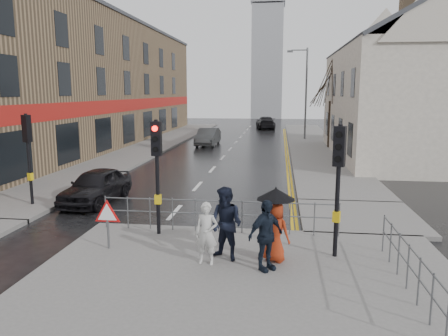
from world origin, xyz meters
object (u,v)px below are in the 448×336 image
(car_parked, at_px, (96,186))
(car_mid, at_px, (208,137))
(pedestrian_d, at_px, (266,235))
(pedestrian_a, at_px, (206,233))
(pedestrian_b, at_px, (226,224))
(pedestrian_with_umbrella, at_px, (275,220))

(car_parked, height_order, car_mid, car_mid)
(pedestrian_d, bearing_deg, pedestrian_a, 129.65)
(car_parked, relative_size, car_mid, 0.92)
(pedestrian_d, relative_size, car_mid, 0.40)
(pedestrian_b, bearing_deg, pedestrian_d, 0.33)
(car_parked, distance_m, car_mid, 19.16)
(car_mid, bearing_deg, pedestrian_a, -79.47)
(pedestrian_a, bearing_deg, pedestrian_with_umbrella, 17.93)
(car_parked, bearing_deg, pedestrian_a, -43.24)
(pedestrian_d, xyz_separation_m, car_parked, (-6.83, 6.11, -0.32))
(pedestrian_b, relative_size, pedestrian_d, 1.09)
(car_parked, bearing_deg, pedestrian_b, -39.34)
(pedestrian_with_umbrella, relative_size, car_parked, 0.47)
(pedestrian_b, height_order, car_mid, pedestrian_b)
(pedestrian_b, xyz_separation_m, pedestrian_with_umbrella, (1.22, 0.05, 0.14))
(pedestrian_with_umbrella, relative_size, pedestrian_d, 1.09)
(pedestrian_d, bearing_deg, pedestrian_with_umbrella, 27.15)
(pedestrian_a, height_order, pedestrian_d, pedestrian_d)
(pedestrian_with_umbrella, bearing_deg, car_parked, 141.90)
(pedestrian_b, height_order, car_parked, pedestrian_b)
(pedestrian_a, xyz_separation_m, car_mid, (-4.08, 25.02, -0.20))
(pedestrian_with_umbrella, height_order, car_mid, pedestrian_with_umbrella)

